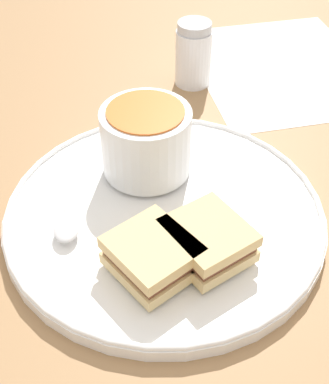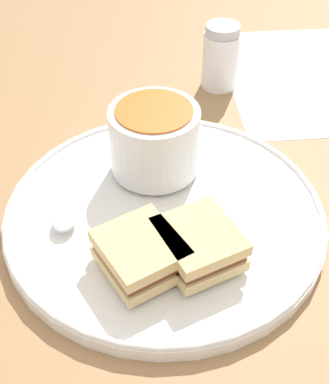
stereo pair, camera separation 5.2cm
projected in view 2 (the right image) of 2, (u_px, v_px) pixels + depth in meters
name	position (u px, v px, depth m)	size (l,w,h in m)	color
ground_plane	(164.00, 220.00, 0.55)	(2.40, 2.40, 0.00)	#9E754C
plate	(164.00, 213.00, 0.54)	(0.32, 0.32, 0.02)	white
soup_bowl	(154.00, 139.00, 0.56)	(0.09, 0.09, 0.07)	white
spoon	(65.00, 215.00, 0.52)	(0.07, 0.09, 0.01)	silver
sandwich_half_near	(141.00, 254.00, 0.47)	(0.07, 0.07, 0.03)	#DBBC7F
sandwich_half_far	(199.00, 244.00, 0.48)	(0.07, 0.08, 0.03)	#DBBC7F
salt_shaker	(221.00, 57.00, 0.71)	(0.05, 0.05, 0.09)	silver
menu_sheet	(313.00, 76.00, 0.76)	(0.35, 0.37, 0.00)	white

